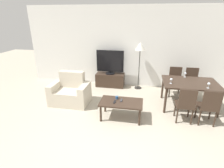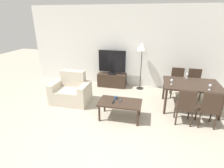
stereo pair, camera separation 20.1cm
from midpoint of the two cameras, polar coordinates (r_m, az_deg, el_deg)
ground_plane at (r=3.56m, az=-3.06°, el=-20.15°), size 18.00×18.00×0.00m
wall_back at (r=6.09m, az=4.30°, el=11.83°), size 7.15×0.06×2.70m
armchair at (r=5.14m, az=-14.54°, el=-2.82°), size 1.07×0.70×0.89m
tv_stand at (r=6.20m, az=-1.53°, el=1.34°), size 0.98×0.42×0.46m
tv at (r=6.01m, az=-1.60°, el=7.09°), size 0.93×0.32×0.82m
coffee_table at (r=4.21m, az=1.66°, el=-6.44°), size 1.02×0.57×0.45m
dining_table at (r=5.02m, az=23.09°, el=-0.26°), size 1.40×1.00×0.72m
dining_chair_near at (r=4.31m, az=21.65°, el=-6.01°), size 0.40×0.40×0.87m
dining_chair_far at (r=5.88m, az=23.68°, el=0.95°), size 0.40×0.40×0.87m
dining_chair_near_right at (r=4.44m, az=27.87°, el=-6.26°), size 0.40×0.40×0.87m
dining_chair_far_left at (r=5.78m, az=18.98°, el=1.29°), size 0.40×0.40×0.87m
floor_lamp at (r=5.77m, az=8.19°, el=11.24°), size 0.32×0.32×1.58m
remote_primary at (r=4.23m, az=1.72°, el=-5.34°), size 0.04×0.15×0.02m
remote_secondary at (r=4.15m, az=-0.54°, el=-5.84°), size 0.04×0.15×0.02m
cup_white_near at (r=4.30m, az=0.24°, el=-4.46°), size 0.07×0.07×0.07m
wine_glass_left at (r=4.74m, az=27.99°, el=-0.06°), size 0.07×0.07×0.15m
wine_glass_center at (r=4.69m, az=17.63°, el=1.32°), size 0.07×0.07×0.15m
wine_glass_right at (r=5.33m, az=21.82°, el=3.13°), size 0.07×0.07×0.15m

